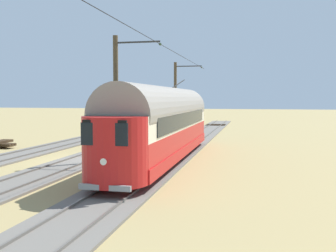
% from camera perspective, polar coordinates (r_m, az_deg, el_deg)
% --- Properties ---
extents(ground_plane, '(220.00, 220.00, 0.00)m').
position_cam_1_polar(ground_plane, '(23.36, -12.44, -4.99)').
color(ground_plane, '#9E8956').
extents(track_streetcar_siding, '(2.80, 80.00, 0.18)m').
position_cam_1_polar(track_streetcar_siding, '(22.09, -0.88, -5.27)').
color(track_streetcar_siding, '#666059').
rests_on(track_streetcar_siding, ground).
extents(track_adjacent_siding, '(2.80, 80.00, 0.18)m').
position_cam_1_polar(track_adjacent_siding, '(23.63, -12.12, -4.75)').
color(track_adjacent_siding, '#666059').
rests_on(track_adjacent_siding, ground).
extents(track_third_siding, '(2.80, 80.00, 0.18)m').
position_cam_1_polar(track_third_siding, '(25.96, -21.65, -4.16)').
color(track_third_siding, '#666059').
rests_on(track_third_siding, ground).
extents(vintage_streetcar, '(2.65, 18.27, 4.83)m').
position_cam_1_polar(vintage_streetcar, '(22.29, -0.60, 0.53)').
color(vintage_streetcar, red).
rests_on(vintage_streetcar, ground).
extents(catenary_pole_foreground, '(2.79, 0.28, 7.13)m').
position_cam_1_polar(catenary_pole_foreground, '(38.13, 1.18, 4.21)').
color(catenary_pole_foreground, '#4C3D28').
rests_on(catenary_pole_foreground, ground).
extents(catenary_pole_mid_near, '(2.79, 0.28, 7.13)m').
position_cam_1_polar(catenary_pole_mid_near, '(22.12, -7.45, 4.25)').
color(catenary_pole_mid_near, '#4C3D28').
rests_on(catenary_pole_mid_near, ground).
extents(overhead_wire_run, '(2.58, 37.18, 0.18)m').
position_cam_1_polar(overhead_wire_run, '(22.28, -0.86, 11.67)').
color(overhead_wire_run, black).
rests_on(overhead_wire_run, ground).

